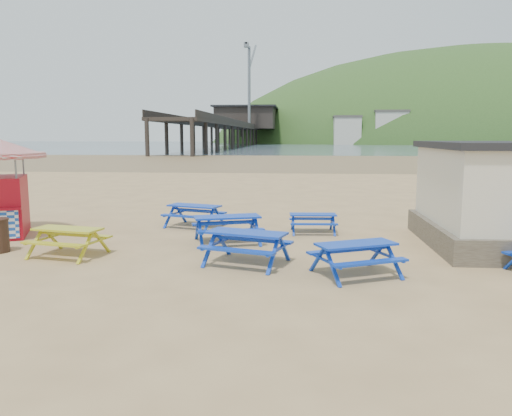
{
  "coord_description": "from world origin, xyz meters",
  "views": [
    {
      "loc": [
        2.86,
        -14.45,
        3.33
      ],
      "look_at": [
        1.48,
        1.5,
        1.0
      ],
      "focal_mm": 35.0,
      "sensor_mm": 36.0,
      "label": 1
    }
  ],
  "objects": [
    {
      "name": "sea",
      "position": [
        0.0,
        170.0,
        0.01
      ],
      "size": [
        400.0,
        400.0,
        0.0
      ],
      "primitive_type": "plane",
      "color": "#42535F",
      "rests_on": "ground"
    },
    {
      "name": "headland_town",
      "position": [
        90.0,
        229.68,
        -9.91
      ],
      "size": [
        264.0,
        144.0,
        108.0
      ],
      "color": "#2D4C1E",
      "rests_on": "ground"
    },
    {
      "name": "picnic_table_blue_e",
      "position": [
        4.23,
        -2.67,
        0.4
      ],
      "size": [
        2.37,
        2.18,
        0.8
      ],
      "rotation": [
        0.0,
        0.0,
        0.43
      ],
      "color": "#031EAA",
      "rests_on": "ground"
    },
    {
      "name": "picnic_table_blue_c",
      "position": [
        3.35,
        2.58,
        0.33
      ],
      "size": [
        1.66,
        1.37,
        0.66
      ],
      "rotation": [
        0.0,
        0.0,
        0.06
      ],
      "color": "#031EAA",
      "rests_on": "ground"
    },
    {
      "name": "ground",
      "position": [
        0.0,
        0.0,
        0.0
      ],
      "size": [
        400.0,
        400.0,
        0.0
      ],
      "primitive_type": "plane",
      "color": "tan",
      "rests_on": "ground"
    },
    {
      "name": "picnic_table_blue_b",
      "position": [
        -0.96,
        3.38,
        0.4
      ],
      "size": [
        2.31,
        2.08,
        0.81
      ],
      "rotation": [
        0.0,
        0.0,
        -0.32
      ],
      "color": "#031EAA",
      "rests_on": "ground"
    },
    {
      "name": "picnic_table_yellow",
      "position": [
        -3.52,
        -1.37,
        0.4
      ],
      "size": [
        2.15,
        1.86,
        0.79
      ],
      "rotation": [
        0.0,
        0.0,
        -0.2
      ],
      "color": "#A99E1D",
      "rests_on": "ground"
    },
    {
      "name": "wet_sand",
      "position": [
        0.0,
        55.0,
        0.0
      ],
      "size": [
        400.0,
        400.0,
        0.0
      ],
      "primitive_type": "plane",
      "color": "olive",
      "rests_on": "ground"
    },
    {
      "name": "picnic_table_blue_d",
      "position": [
        1.52,
        -1.83,
        0.43
      ],
      "size": [
        2.44,
        2.18,
        0.86
      ],
      "rotation": [
        0.0,
        0.0,
        -0.3
      ],
      "color": "#031EAA",
      "rests_on": "ground"
    },
    {
      "name": "picnic_table_blue_a",
      "position": [
        0.64,
        0.71,
        0.43
      ],
      "size": [
        2.45,
        2.2,
        0.85
      ],
      "rotation": [
        0.0,
        0.0,
        0.32
      ],
      "color": "#031EAA",
      "rests_on": "ground"
    },
    {
      "name": "pier",
      "position": [
        -17.99,
        178.23,
        5.46
      ],
      "size": [
        24.0,
        220.0,
        39.29
      ],
      "color": "black",
      "rests_on": "ground"
    }
  ]
}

